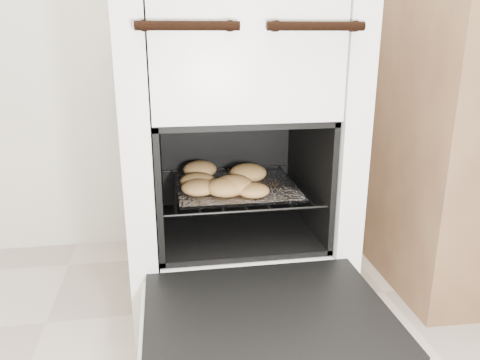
% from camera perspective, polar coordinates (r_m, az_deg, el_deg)
% --- Properties ---
extents(stove, '(0.59, 0.65, 0.90)m').
position_cam_1_polar(stove, '(1.38, -0.96, 3.68)').
color(stove, white).
rests_on(stove, ground).
extents(oven_door, '(0.53, 0.41, 0.04)m').
position_cam_1_polar(oven_door, '(1.03, 3.32, -16.39)').
color(oven_door, black).
rests_on(oven_door, stove).
extents(oven_rack, '(0.43, 0.41, 0.01)m').
position_cam_1_polar(oven_rack, '(1.34, -0.54, -0.87)').
color(oven_rack, black).
rests_on(oven_rack, stove).
extents(foil_sheet, '(0.33, 0.29, 0.01)m').
position_cam_1_polar(foil_sheet, '(1.32, -0.41, -0.89)').
color(foil_sheet, white).
rests_on(foil_sheet, oven_rack).
extents(baked_rolls, '(0.28, 0.33, 0.05)m').
position_cam_1_polar(baked_rolls, '(1.30, -2.13, -0.02)').
color(baked_rolls, tan).
rests_on(baked_rolls, foil_sheet).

